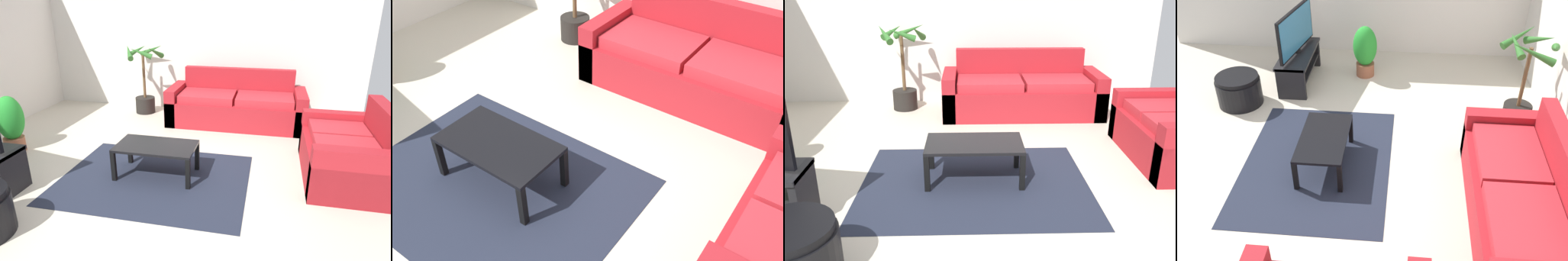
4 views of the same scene
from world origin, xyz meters
TOP-DOWN VIEW (x-y plane):
  - ground_plane at (0.00, 0.00)m, footprint 6.60×6.60m
  - couch_main at (0.80, 2.28)m, footprint 2.26×0.90m
  - coffee_table at (0.07, 0.21)m, footprint 0.94×0.53m
  - area_rug at (0.07, 0.11)m, footprint 2.20×1.70m

SIDE VIEW (x-z plane):
  - ground_plane at x=0.00m, z-range 0.00..0.00m
  - area_rug at x=0.07m, z-range 0.00..0.01m
  - couch_main at x=0.80m, z-range -0.15..0.75m
  - coffee_table at x=0.07m, z-range 0.14..0.54m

